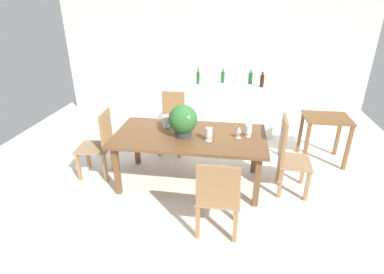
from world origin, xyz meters
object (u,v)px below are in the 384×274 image
(chair_near_right, at_px, (218,195))
(kitchen_counter, at_px, (229,109))
(chair_head_end, at_px, (100,142))
(crystal_vase_center_near, at_px, (249,130))
(side_table, at_px, (325,127))
(dining_table, at_px, (190,140))
(flower_centerpiece, at_px, (183,120))
(wine_bottle_green, at_px, (223,77))
(wine_bottle_tall, at_px, (237,77))
(crystal_vase_right, at_px, (209,133))
(wine_glass, at_px, (239,130))
(wine_bottle_clear, at_px, (262,81))
(wine_bottle_dark, at_px, (250,78))
(chair_foot_end, at_px, (288,152))
(crystal_vase_left, at_px, (166,120))
(wine_bottle_amber, at_px, (198,78))
(chair_far_left, at_px, (172,120))

(chair_near_right, relative_size, kitchen_counter, 0.56)
(chair_head_end, xyz_separation_m, kitchen_counter, (1.75, 1.90, -0.07))
(crystal_vase_center_near, height_order, side_table, crystal_vase_center_near)
(dining_table, bearing_deg, flower_centerpiece, -146.29)
(dining_table, xyz_separation_m, wine_bottle_green, (0.31, 2.05, 0.38))
(flower_centerpiece, bearing_deg, wine_bottle_tall, 72.43)
(crystal_vase_right, bearing_deg, flower_centerpiece, 164.48)
(flower_centerpiece, distance_m, wine_glass, 0.73)
(wine_bottle_clear, bearing_deg, wine_bottle_dark, 132.64)
(chair_foot_end, distance_m, crystal_vase_right, 1.07)
(crystal_vase_left, height_order, crystal_vase_right, crystal_vase_right)
(chair_foot_end, distance_m, wine_bottle_clear, 1.91)
(crystal_vase_left, relative_size, wine_bottle_dark, 0.65)
(crystal_vase_right, bearing_deg, wine_glass, 20.92)
(crystal_vase_right, relative_size, wine_bottle_clear, 0.64)
(wine_bottle_amber, bearing_deg, chair_near_right, -78.44)
(kitchen_counter, distance_m, wine_bottle_green, 0.61)
(chair_foot_end, distance_m, flower_centerpiece, 1.42)
(crystal_vase_center_near, height_order, kitchen_counter, kitchen_counter)
(wine_bottle_green, bearing_deg, wine_bottle_tall, -4.81)
(kitchen_counter, bearing_deg, crystal_vase_center_near, -80.83)
(chair_head_end, distance_m, crystal_vase_right, 1.59)
(crystal_vase_right, distance_m, wine_bottle_tall, 2.21)
(chair_head_end, distance_m, wine_glass, 1.95)
(dining_table, height_order, crystal_vase_center_near, crystal_vase_center_near)
(wine_bottle_amber, bearing_deg, chair_far_left, -109.85)
(wine_glass, relative_size, wine_bottle_amber, 0.52)
(wine_bottle_dark, height_order, wine_bottle_amber, wine_bottle_amber)
(crystal_vase_left, relative_size, crystal_vase_right, 0.95)
(chair_near_right, xyz_separation_m, wine_bottle_dark, (0.37, 3.05, 0.52))
(dining_table, bearing_deg, crystal_vase_center_near, 3.91)
(chair_near_right, xyz_separation_m, crystal_vase_right, (-0.18, 0.85, 0.32))
(chair_near_right, xyz_separation_m, side_table, (1.52, 1.93, 0.06))
(crystal_vase_right, xyz_separation_m, side_table, (1.71, 1.08, -0.26))
(crystal_vase_right, relative_size, side_table, 0.24)
(wine_bottle_clear, xyz_separation_m, side_table, (0.95, -0.90, -0.47))
(kitchen_counter, relative_size, wine_bottle_green, 6.04)
(kitchen_counter, bearing_deg, side_table, -32.94)
(dining_table, relative_size, crystal_vase_left, 12.03)
(kitchen_counter, distance_m, side_table, 1.80)
(wine_bottle_dark, xyz_separation_m, side_table, (1.15, -1.12, -0.46))
(chair_far_left, distance_m, side_table, 2.43)
(chair_far_left, height_order, crystal_vase_center_near, chair_far_left)
(flower_centerpiece, xyz_separation_m, wine_bottle_clear, (1.11, 1.89, 0.09))
(wine_bottle_amber, bearing_deg, chair_head_end, -121.53)
(chair_head_end, distance_m, crystal_vase_left, 0.99)
(crystal_vase_left, relative_size, wine_bottle_tall, 0.53)
(dining_table, bearing_deg, wine_bottle_clear, 60.80)
(chair_head_end, bearing_deg, wine_bottle_tall, 131.87)
(crystal_vase_center_near, bearing_deg, wine_bottle_tall, 95.44)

